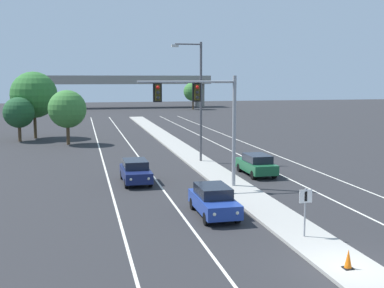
{
  "coord_description": "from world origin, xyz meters",
  "views": [
    {
      "loc": [
        -9.77,
        -15.96,
        7.24
      ],
      "look_at": [
        -3.2,
        12.96,
        3.2
      ],
      "focal_mm": 45.95,
      "sensor_mm": 36.0,
      "label": 1
    }
  ],
  "objects_px": {
    "car_oncoming_blue": "(214,200)",
    "traffic_cone_median_nose": "(348,259)",
    "tree_far_left_b": "(19,113)",
    "car_receding_green": "(256,164)",
    "median_sign_post": "(305,205)",
    "street_lamp_median": "(198,95)",
    "tree_far_right_c": "(193,92)",
    "tree_far_left_a": "(67,109)",
    "car_oncoming_navy": "(136,171)",
    "tree_far_left_c": "(34,95)",
    "overhead_signal_mast": "(205,108)"
  },
  "relations": [
    {
      "from": "car_oncoming_blue",
      "to": "traffic_cone_median_nose",
      "type": "xyz_separation_m",
      "value": [
        2.88,
        -8.47,
        -0.31
      ]
    },
    {
      "from": "tree_far_left_b",
      "to": "car_receding_green",
      "type": "bearing_deg",
      "value": -51.28
    },
    {
      "from": "traffic_cone_median_nose",
      "to": "median_sign_post",
      "type": "bearing_deg",
      "value": 88.97
    },
    {
      "from": "street_lamp_median",
      "to": "tree_far_right_c",
      "type": "bearing_deg",
      "value": 77.44
    },
    {
      "from": "traffic_cone_median_nose",
      "to": "tree_far_left_a",
      "type": "xyz_separation_m",
      "value": [
        -10.96,
        38.59,
        3.34
      ]
    },
    {
      "from": "car_oncoming_navy",
      "to": "median_sign_post",
      "type": "bearing_deg",
      "value": -66.1
    },
    {
      "from": "car_oncoming_navy",
      "to": "tree_far_right_c",
      "type": "relative_size",
      "value": 0.73
    },
    {
      "from": "traffic_cone_median_nose",
      "to": "tree_far_left_b",
      "type": "bearing_deg",
      "value": 111.09
    },
    {
      "from": "median_sign_post",
      "to": "tree_far_left_c",
      "type": "height_order",
      "value": "tree_far_left_c"
    },
    {
      "from": "car_oncoming_blue",
      "to": "tree_far_left_a",
      "type": "relative_size",
      "value": 0.76
    },
    {
      "from": "overhead_signal_mast",
      "to": "street_lamp_median",
      "type": "distance_m",
      "value": 10.1
    },
    {
      "from": "tree_far_left_b",
      "to": "traffic_cone_median_nose",
      "type": "bearing_deg",
      "value": -68.91
    },
    {
      "from": "car_oncoming_navy",
      "to": "tree_far_left_c",
      "type": "xyz_separation_m",
      "value": [
        -8.92,
        27.66,
        4.36
      ]
    },
    {
      "from": "street_lamp_median",
      "to": "car_oncoming_blue",
      "type": "bearing_deg",
      "value": -100.65
    },
    {
      "from": "overhead_signal_mast",
      "to": "tree_far_left_c",
      "type": "xyz_separation_m",
      "value": [
        -13.1,
        30.61,
        -0.09
      ]
    },
    {
      "from": "overhead_signal_mast",
      "to": "tree_far_left_a",
      "type": "xyz_separation_m",
      "value": [
        -9.14,
        24.04,
        -1.42
      ]
    },
    {
      "from": "street_lamp_median",
      "to": "car_oncoming_navy",
      "type": "height_order",
      "value": "street_lamp_median"
    },
    {
      "from": "car_receding_green",
      "to": "tree_far_left_b",
      "type": "height_order",
      "value": "tree_far_left_b"
    },
    {
      "from": "tree_far_left_b",
      "to": "tree_far_right_c",
      "type": "bearing_deg",
      "value": 57.73
    },
    {
      "from": "car_oncoming_blue",
      "to": "traffic_cone_median_nose",
      "type": "distance_m",
      "value": 8.95
    },
    {
      "from": "car_oncoming_navy",
      "to": "tree_far_left_c",
      "type": "height_order",
      "value": "tree_far_left_c"
    },
    {
      "from": "car_oncoming_blue",
      "to": "car_oncoming_navy",
      "type": "bearing_deg",
      "value": 109.0
    },
    {
      "from": "overhead_signal_mast",
      "to": "car_oncoming_navy",
      "type": "distance_m",
      "value": 6.78
    },
    {
      "from": "median_sign_post",
      "to": "car_oncoming_navy",
      "type": "bearing_deg",
      "value": 113.9
    },
    {
      "from": "tree_far_right_c",
      "to": "tree_far_left_a",
      "type": "bearing_deg",
      "value": -115.9
    },
    {
      "from": "tree_far_left_a",
      "to": "tree_far_left_b",
      "type": "bearing_deg",
      "value": 144.14
    },
    {
      "from": "car_receding_green",
      "to": "tree_far_right_c",
      "type": "relative_size",
      "value": 0.73
    },
    {
      "from": "tree_far_left_c",
      "to": "tree_far_right_c",
      "type": "height_order",
      "value": "tree_far_left_c"
    },
    {
      "from": "car_oncoming_blue",
      "to": "traffic_cone_median_nose",
      "type": "relative_size",
      "value": 6.04
    },
    {
      "from": "car_oncoming_navy",
      "to": "tree_far_left_a",
      "type": "distance_m",
      "value": 21.87
    },
    {
      "from": "car_receding_green",
      "to": "tree_far_left_c",
      "type": "distance_m",
      "value": 32.7
    },
    {
      "from": "tree_far_left_a",
      "to": "tree_far_right_c",
      "type": "height_order",
      "value": "tree_far_right_c"
    },
    {
      "from": "tree_far_left_b",
      "to": "tree_far_left_c",
      "type": "bearing_deg",
      "value": 60.86
    },
    {
      "from": "overhead_signal_mast",
      "to": "tree_far_left_a",
      "type": "height_order",
      "value": "overhead_signal_mast"
    },
    {
      "from": "street_lamp_median",
      "to": "overhead_signal_mast",
      "type": "bearing_deg",
      "value": -101.1
    },
    {
      "from": "median_sign_post",
      "to": "street_lamp_median",
      "type": "height_order",
      "value": "street_lamp_median"
    },
    {
      "from": "median_sign_post",
      "to": "car_oncoming_navy",
      "type": "xyz_separation_m",
      "value": [
        -6.06,
        13.68,
        -0.77
      ]
    },
    {
      "from": "tree_far_left_c",
      "to": "tree_far_left_a",
      "type": "relative_size",
      "value": 1.34
    },
    {
      "from": "overhead_signal_mast",
      "to": "tree_far_right_c",
      "type": "bearing_deg",
      "value": 77.62
    },
    {
      "from": "tree_far_left_b",
      "to": "tree_far_left_a",
      "type": "xyz_separation_m",
      "value": [
        5.43,
        -3.92,
        0.56
      ]
    },
    {
      "from": "tree_far_left_a",
      "to": "median_sign_post",
      "type": "bearing_deg",
      "value": -72.39
    },
    {
      "from": "street_lamp_median",
      "to": "car_oncoming_blue",
      "type": "relative_size",
      "value": 2.24
    },
    {
      "from": "traffic_cone_median_nose",
      "to": "tree_far_right_c",
      "type": "relative_size",
      "value": 0.12
    },
    {
      "from": "car_receding_green",
      "to": "tree_far_left_c",
      "type": "bearing_deg",
      "value": 123.75
    },
    {
      "from": "tree_far_left_a",
      "to": "overhead_signal_mast",
      "type": "bearing_deg",
      "value": -69.17
    },
    {
      "from": "car_oncoming_blue",
      "to": "car_receding_green",
      "type": "bearing_deg",
      "value": 58.5
    },
    {
      "from": "tree_far_left_b",
      "to": "tree_far_left_c",
      "type": "relative_size",
      "value": 0.64
    },
    {
      "from": "tree_far_left_b",
      "to": "tree_far_right_c",
      "type": "height_order",
      "value": "tree_far_right_c"
    },
    {
      "from": "car_oncoming_blue",
      "to": "overhead_signal_mast",
      "type": "bearing_deg",
      "value": 80.08
    },
    {
      "from": "tree_far_left_c",
      "to": "median_sign_post",
      "type": "bearing_deg",
      "value": -70.08
    }
  ]
}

